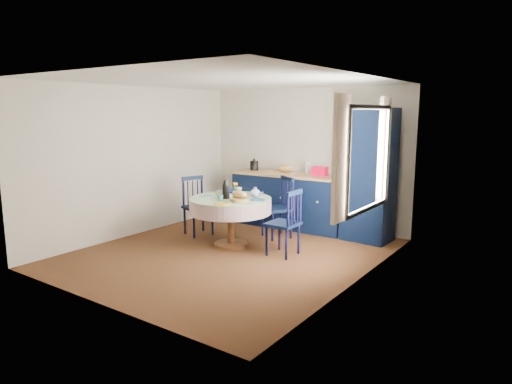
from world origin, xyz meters
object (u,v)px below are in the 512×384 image
at_px(chair_left, 197,205).
at_px(cobalt_bowl, 232,192).
at_px(dining_table, 231,206).
at_px(chair_far, 279,207).
at_px(mug_a, 220,194).
at_px(mug_c, 256,194).
at_px(mug_d, 239,191).
at_px(mug_b, 220,198).
at_px(kitchen_counter, 290,200).
at_px(pantry_cabinet, 369,175).
at_px(chair_right, 285,222).

xyz_separation_m(chair_left, cobalt_bowl, (0.72, 0.04, 0.30)).
height_order(dining_table, chair_far, dining_table).
distance_m(chair_far, mug_a, 1.09).
bearing_deg(dining_table, mug_c, 46.57).
bearing_deg(dining_table, cobalt_bowl, 126.25).
bearing_deg(dining_table, mug_d, 109.46).
bearing_deg(chair_left, mug_a, -89.91).
bearing_deg(mug_a, chair_left, 160.63).
relative_size(mug_a, mug_d, 1.20).
height_order(dining_table, mug_b, dining_table).
distance_m(kitchen_counter, mug_a, 1.68).
relative_size(pantry_cabinet, cobalt_bowl, 7.71).
relative_size(pantry_cabinet, mug_d, 19.28).
distance_m(dining_table, chair_right, 0.95).
distance_m(kitchen_counter, mug_d, 1.30).
distance_m(pantry_cabinet, mug_d, 2.12).
bearing_deg(mug_b, cobalt_bowl, 110.70).
height_order(kitchen_counter, mug_b, kitchen_counter).
relative_size(chair_left, cobalt_bowl, 3.56).
xyz_separation_m(mug_b, cobalt_bowl, (-0.20, 0.52, -0.01)).
relative_size(dining_table, mug_b, 13.75).
height_order(pantry_cabinet, chair_right, pantry_cabinet).
xyz_separation_m(pantry_cabinet, chair_far, (-1.28, -0.66, -0.56)).
bearing_deg(chair_right, mug_d, -105.13).
height_order(mug_b, mug_c, same).
bearing_deg(pantry_cabinet, chair_far, -149.39).
bearing_deg(mug_b, pantry_cabinet, 47.96).
distance_m(kitchen_counter, mug_b, 1.87).
relative_size(chair_far, mug_a, 7.64).
bearing_deg(mug_a, mug_c, 33.06).
height_order(chair_far, cobalt_bowl, chair_far).
height_order(dining_table, mug_a, dining_table).
height_order(kitchen_counter, chair_right, kitchen_counter).
xyz_separation_m(chair_left, mug_d, (0.80, 0.13, 0.32)).
distance_m(dining_table, mug_d, 0.42).
bearing_deg(chair_far, mug_c, -64.59).
relative_size(chair_right, mug_c, 8.88).
distance_m(chair_left, cobalt_bowl, 0.78).
xyz_separation_m(dining_table, mug_a, (-0.20, -0.02, 0.17)).
xyz_separation_m(dining_table, mug_c, (0.27, 0.29, 0.17)).
relative_size(chair_left, chair_right, 1.01).
height_order(pantry_cabinet, mug_b, pantry_cabinet).
bearing_deg(chair_right, pantry_cabinet, 154.73).
relative_size(dining_table, chair_left, 1.28).
bearing_deg(mug_c, pantry_cabinet, 43.42).
xyz_separation_m(chair_far, cobalt_bowl, (-0.53, -0.61, 0.29)).
distance_m(chair_right, mug_a, 1.18).
relative_size(pantry_cabinet, chair_right, 2.19).
bearing_deg(chair_right, chair_left, -95.16).
relative_size(kitchen_counter, cobalt_bowl, 7.97).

